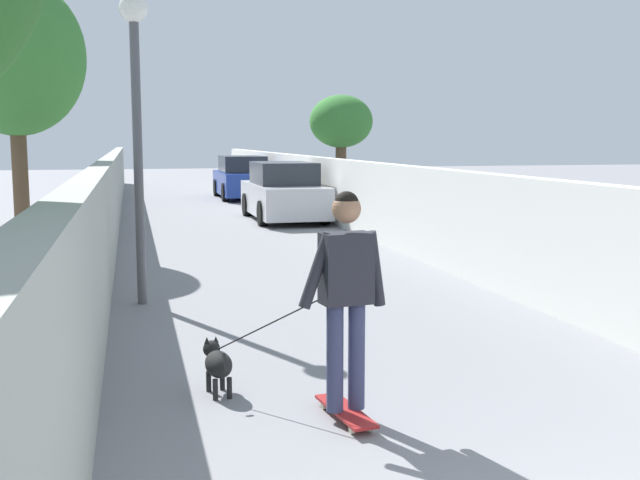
{
  "coord_description": "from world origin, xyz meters",
  "views": [
    {
      "loc": [
        -2.47,
        2.32,
        2.16
      ],
      "look_at": [
        5.99,
        0.23,
        1.0
      ],
      "focal_mm": 42.97,
      "sensor_mm": 36.0,
      "label": 1
    }
  ],
  "objects": [
    {
      "name": "wall_left",
      "position": [
        12.0,
        2.77,
        0.87
      ],
      "size": [
        48.0,
        0.3,
        1.75
      ],
      "primitive_type": "cube",
      "color": "#999E93",
      "rests_on": "ground"
    },
    {
      "name": "tree_right_far",
      "position": [
        19.0,
        -3.61,
        2.59
      ],
      "size": [
        1.83,
        1.83,
        3.41
      ],
      "color": "brown",
      "rests_on": "ground"
    },
    {
      "name": "lamp_post",
      "position": [
        7.69,
        2.22,
        2.74
      ],
      "size": [
        0.36,
        0.36,
        3.96
      ],
      "color": "#4C4C51",
      "rests_on": "ground"
    },
    {
      "name": "car_far",
      "position": [
        25.26,
        -1.62,
        0.72
      ],
      "size": [
        4.25,
        1.8,
        1.54
      ],
      "color": "navy",
      "rests_on": "ground"
    },
    {
      "name": "person_skateboarder",
      "position": [
        2.99,
        0.77,
        1.07
      ],
      "size": [
        0.27,
        0.72,
        1.69
      ],
      "color": "#333859",
      "rests_on": "skateboard"
    },
    {
      "name": "fence_right",
      "position": [
        12.0,
        -2.77,
        0.83
      ],
      "size": [
        48.0,
        0.3,
        1.65
      ],
      "primitive_type": "cube",
      "color": "silver",
      "rests_on": "ground"
    },
    {
      "name": "ground_plane",
      "position": [
        14.0,
        0.0,
        0.0
      ],
      "size": [
        80.0,
        80.0,
        0.0
      ],
      "primitive_type": "plane",
      "color": "gray"
    },
    {
      "name": "skateboard",
      "position": [
        2.99,
        0.77,
        0.07
      ],
      "size": [
        0.82,
        0.3,
        0.08
      ],
      "color": "maroon",
      "rests_on": "ground"
    },
    {
      "name": "car_near",
      "position": [
        17.52,
        -1.62,
        0.72
      ],
      "size": [
        4.23,
        1.8,
        1.54
      ],
      "color": "silver",
      "rests_on": "ground"
    },
    {
      "name": "dog",
      "position": [
        3.84,
        1.66,
        0.27
      ],
      "size": [
        1.14,
        1.02,
        1.06
      ],
      "color": "black",
      "rests_on": "ground"
    },
    {
      "name": "tree_left_near",
      "position": [
        13.0,
        4.36,
        3.66
      ],
      "size": [
        2.59,
        2.59,
        5.16
      ],
      "color": "brown",
      "rests_on": "ground"
    }
  ]
}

